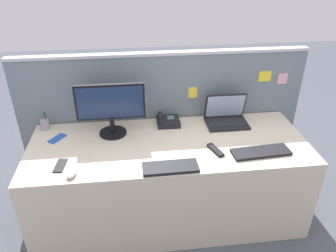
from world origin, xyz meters
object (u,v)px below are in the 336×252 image
object	(u,v)px
pen_cup	(45,124)
computer_mouse_right_hand	(71,174)
keyboard_main	(170,167)
cell_phone_blue_case	(57,138)
cell_phone_black_slab	(60,166)
tv_remote	(215,150)
laptop	(226,116)
desk_phone	(167,121)
keyboard_spare	(261,152)
desktop_monitor	(111,106)

from	to	relation	value
pen_cup	computer_mouse_right_hand	bearing A→B (deg)	-65.91
keyboard_main	cell_phone_blue_case	distance (m)	0.95
keyboard_main	cell_phone_black_slab	xyz separation A→B (m)	(-0.74, 0.12, -0.01)
pen_cup	tv_remote	world-z (taller)	pen_cup
laptop	desk_phone	size ratio (longest dim) A/B	1.84
keyboard_spare	pen_cup	xyz separation A→B (m)	(-1.61, 0.54, 0.03)
computer_mouse_right_hand	cell_phone_blue_case	distance (m)	0.51
desk_phone	computer_mouse_right_hand	bearing A→B (deg)	-138.77
desk_phone	keyboard_main	bearing A→B (deg)	-94.80
laptop	pen_cup	world-z (taller)	laptop
desk_phone	keyboard_spare	distance (m)	0.80
desktop_monitor	pen_cup	xyz separation A→B (m)	(-0.54, 0.13, -0.19)
laptop	desk_phone	bearing A→B (deg)	176.88
cell_phone_blue_case	pen_cup	bearing A→B (deg)	159.91
desktop_monitor	desk_phone	size ratio (longest dim) A/B	2.85
desktop_monitor	keyboard_main	bearing A→B (deg)	-52.72
desk_phone	cell_phone_black_slab	distance (m)	0.93
cell_phone_black_slab	cell_phone_blue_case	world-z (taller)	same
cell_phone_black_slab	tv_remote	world-z (taller)	tv_remote
desk_phone	cell_phone_blue_case	distance (m)	0.88
keyboard_main	computer_mouse_right_hand	xyz separation A→B (m)	(-0.65, -0.00, 0.01)
keyboard_main	cell_phone_black_slab	bearing A→B (deg)	170.17
laptop	cell_phone_black_slab	xyz separation A→B (m)	(-1.28, -0.47, -0.06)
desktop_monitor	keyboard_spare	xyz separation A→B (m)	(1.06, -0.41, -0.23)
keyboard_spare	desk_phone	bearing A→B (deg)	136.59
desk_phone	computer_mouse_right_hand	world-z (taller)	desk_phone
computer_mouse_right_hand	cell_phone_blue_case	size ratio (longest dim) A/B	0.70
keyboard_main	keyboard_spare	world-z (taller)	same
keyboard_main	laptop	bearing A→B (deg)	46.42
cell_phone_black_slab	cell_phone_blue_case	size ratio (longest dim) A/B	1.06
keyboard_main	computer_mouse_right_hand	world-z (taller)	computer_mouse_right_hand
computer_mouse_right_hand	desktop_monitor	bearing A→B (deg)	77.06
laptop	keyboard_spare	world-z (taller)	laptop
laptop	keyboard_main	distance (m)	0.80
cell_phone_blue_case	laptop	bearing A→B (deg)	39.15
keyboard_main	cell_phone_blue_case	bearing A→B (deg)	148.89
desktop_monitor	keyboard_main	xyz separation A→B (m)	(0.39, -0.52, -0.23)
cell_phone_black_slab	laptop	bearing A→B (deg)	26.83
pen_cup	tv_remote	size ratio (longest dim) A/B	1.06
computer_mouse_right_hand	tv_remote	xyz separation A→B (m)	(1.00, 0.17, -0.01)
desktop_monitor	cell_phone_black_slab	bearing A→B (deg)	-130.81
keyboard_spare	cell_phone_blue_case	distance (m)	1.54
computer_mouse_right_hand	cell_phone_black_slab	distance (m)	0.15
keyboard_main	desktop_monitor	bearing A→B (deg)	126.46
cell_phone_black_slab	tv_remote	distance (m)	1.09
pen_cup	cell_phone_black_slab	size ratio (longest dim) A/B	1.18
laptop	computer_mouse_right_hand	size ratio (longest dim) A/B	3.39
tv_remote	keyboard_spare	bearing A→B (deg)	-30.81
computer_mouse_right_hand	cell_phone_black_slab	xyz separation A→B (m)	(-0.09, 0.12, -0.01)
desk_phone	tv_remote	distance (m)	0.53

